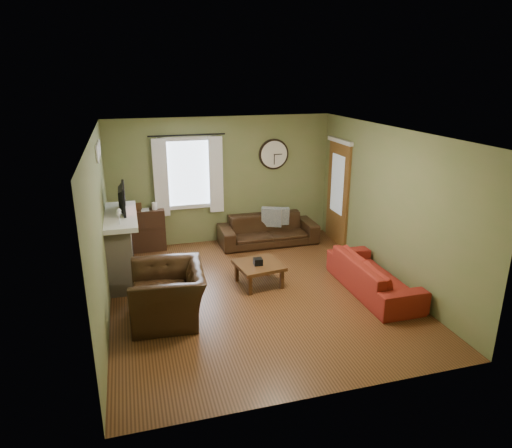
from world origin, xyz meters
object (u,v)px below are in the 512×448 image
object	(u,v)px
sofa_brown	(268,230)
armchair	(168,294)
bookshelf	(147,230)
sofa_red	(373,275)
coffee_table	(259,274)

from	to	relation	value
sofa_brown	armchair	world-z (taller)	armchair
bookshelf	sofa_brown	distance (m)	2.46
sofa_red	sofa_brown	bearing A→B (deg)	21.04
sofa_red	armchair	world-z (taller)	armchair
bookshelf	armchair	distance (m)	2.83
sofa_red	armchair	bearing A→B (deg)	88.96
sofa_brown	bookshelf	bearing A→B (deg)	173.01
armchair	bookshelf	bearing A→B (deg)	-173.31
bookshelf	sofa_brown	xyz separation A→B (m)	(2.44, -0.30, -0.12)
bookshelf	sofa_brown	world-z (taller)	bookshelf
sofa_brown	sofa_red	size ratio (longest dim) A/B	1.03
sofa_red	coffee_table	distance (m)	1.89
coffee_table	sofa_brown	bearing A→B (deg)	68.26
sofa_red	coffee_table	world-z (taller)	sofa_red
bookshelf	sofa_brown	bearing A→B (deg)	-6.99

